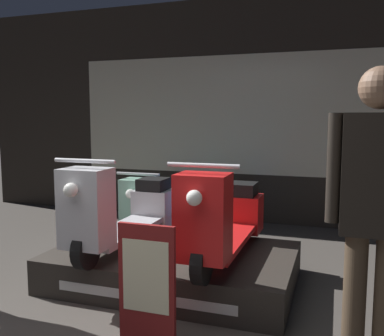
% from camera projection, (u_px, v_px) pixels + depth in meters
% --- Properties ---
extents(shop_wall_back, '(8.29, 0.09, 3.20)m').
position_uv_depth(shop_wall_back, '(228.00, 112.00, 6.20)').
color(shop_wall_back, '#28231E').
rests_on(shop_wall_back, ground_plane).
extents(display_platform, '(2.15, 1.34, 0.31)m').
position_uv_depth(display_platform, '(174.00, 267.00, 3.92)').
color(display_platform, '#2D2823').
rests_on(display_platform, ground_plane).
extents(scooter_display_left, '(0.54, 1.75, 0.89)m').
position_uv_depth(scooter_display_left, '(123.00, 211.00, 3.98)').
color(scooter_display_left, black).
rests_on(scooter_display_left, display_platform).
extents(scooter_display_right, '(0.54, 1.75, 0.89)m').
position_uv_depth(scooter_display_right, '(224.00, 219.00, 3.67)').
color(scooter_display_right, black).
rests_on(scooter_display_right, display_platform).
extents(scooter_backrow_0, '(0.54, 1.75, 0.89)m').
position_uv_depth(scooter_backrow_0, '(160.00, 208.00, 5.56)').
color(scooter_backrow_0, black).
rests_on(scooter_backrow_0, ground_plane).
extents(scooter_backrow_1, '(0.54, 1.75, 0.89)m').
position_uv_depth(scooter_backrow_1, '(218.00, 212.00, 5.31)').
color(scooter_backrow_1, black).
rests_on(scooter_backrow_1, ground_plane).
extents(person_right_browsing, '(0.53, 0.23, 1.80)m').
position_uv_depth(person_right_browsing, '(375.00, 203.00, 2.39)').
color(person_right_browsing, '#473828').
rests_on(person_right_browsing, ground_plane).
extents(price_sign_board, '(0.40, 0.04, 0.82)m').
position_uv_depth(price_sign_board, '(147.00, 284.00, 2.85)').
color(price_sign_board, maroon).
rests_on(price_sign_board, ground_plane).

